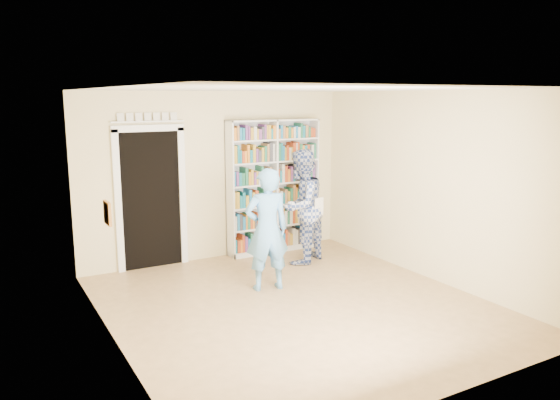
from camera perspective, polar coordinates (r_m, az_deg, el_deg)
name	(u,v)px	position (r m, az deg, el deg)	size (l,w,h in m)	color
floor	(296,305)	(7.07, 1.73, -10.93)	(5.00, 5.00, 0.00)	#977349
ceiling	(298,89)	(6.57, 1.87, 11.52)	(5.00, 5.00, 0.00)	white
wall_back	(217,176)	(8.89, -6.64, 2.52)	(4.50, 4.50, 0.00)	#F6E5A9
wall_left	(110,222)	(5.86, -17.33, -2.17)	(5.00, 5.00, 0.00)	#F6E5A9
wall_right	(432,187)	(8.08, 15.55, 1.37)	(5.00, 5.00, 0.00)	#F6E5A9
bookshelf	(273,186)	(9.20, -0.70, 1.50)	(1.63, 0.31, 2.24)	white
doorway	(151,192)	(8.53, -13.36, 0.79)	(1.10, 0.08, 2.43)	black
wall_art	(107,213)	(6.05, -17.58, -1.31)	(0.03, 0.25, 0.25)	brown
man_blue	(267,230)	(7.40, -1.38, -3.10)	(0.61, 0.40, 1.68)	#63A4DD
man_plaid	(301,207)	(8.60, 2.21, -0.70)	(0.88, 0.69, 1.81)	navy
paper_sheet	(319,207)	(8.48, 4.10, -0.69)	(0.20, 0.01, 0.28)	white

